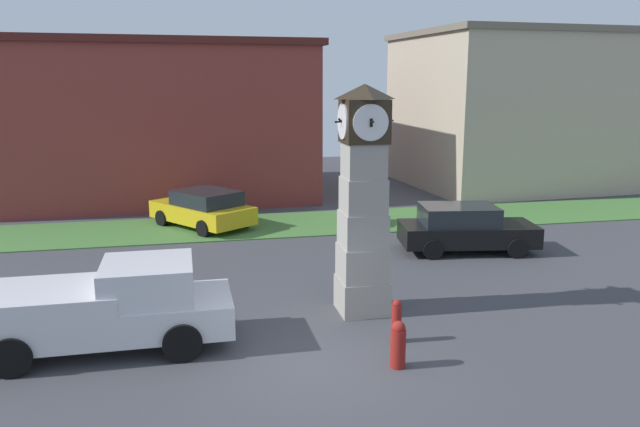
{
  "coord_description": "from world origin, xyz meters",
  "views": [
    {
      "loc": [
        -2.42,
        -11.23,
        5.58
      ],
      "look_at": [
        0.65,
        3.11,
        2.44
      ],
      "focal_mm": 35.0,
      "sensor_mm": 36.0,
      "label": 1
    }
  ],
  "objects_px": {
    "clock_tower": "(363,207)",
    "car_far_lot": "(203,208)",
    "bench": "(365,212)",
    "bollard_mid_row": "(398,344)",
    "car_end_of_row": "(465,228)",
    "pickup_truck": "(105,307)",
    "bollard_near_tower": "(396,321)"
  },
  "relations": [
    {
      "from": "car_end_of_row",
      "to": "bollard_mid_row",
      "type": "bearing_deg",
      "value": -122.87
    },
    {
      "from": "pickup_truck",
      "to": "bollard_mid_row",
      "type": "bearing_deg",
      "value": -20.4
    },
    {
      "from": "car_end_of_row",
      "to": "bench",
      "type": "height_order",
      "value": "car_end_of_row"
    },
    {
      "from": "bollard_mid_row",
      "to": "car_far_lot",
      "type": "relative_size",
      "value": 0.21
    },
    {
      "from": "bollard_mid_row",
      "to": "pickup_truck",
      "type": "xyz_separation_m",
      "value": [
        -5.74,
        2.14,
        0.44
      ]
    },
    {
      "from": "car_far_lot",
      "to": "car_end_of_row",
      "type": "height_order",
      "value": "car_end_of_row"
    },
    {
      "from": "clock_tower",
      "to": "pickup_truck",
      "type": "distance_m",
      "value": 6.2
    },
    {
      "from": "bollard_near_tower",
      "to": "car_far_lot",
      "type": "relative_size",
      "value": 0.21
    },
    {
      "from": "clock_tower",
      "to": "car_end_of_row",
      "type": "relative_size",
      "value": 1.19
    },
    {
      "from": "bollard_near_tower",
      "to": "car_far_lot",
      "type": "distance_m",
      "value": 12.41
    },
    {
      "from": "clock_tower",
      "to": "pickup_truck",
      "type": "height_order",
      "value": "clock_tower"
    },
    {
      "from": "car_end_of_row",
      "to": "pickup_truck",
      "type": "height_order",
      "value": "pickup_truck"
    },
    {
      "from": "bench",
      "to": "car_end_of_row",
      "type": "bearing_deg",
      "value": -64.14
    },
    {
      "from": "pickup_truck",
      "to": "car_far_lot",
      "type": "bearing_deg",
      "value": 77.73
    },
    {
      "from": "bollard_mid_row",
      "to": "pickup_truck",
      "type": "relative_size",
      "value": 0.18
    },
    {
      "from": "pickup_truck",
      "to": "bench",
      "type": "distance_m",
      "value": 13.18
    },
    {
      "from": "bollard_near_tower",
      "to": "bollard_mid_row",
      "type": "distance_m",
      "value": 1.23
    },
    {
      "from": "clock_tower",
      "to": "bench",
      "type": "height_order",
      "value": "clock_tower"
    },
    {
      "from": "bollard_near_tower",
      "to": "car_end_of_row",
      "type": "relative_size",
      "value": 0.21
    },
    {
      "from": "car_far_lot",
      "to": "clock_tower",
      "type": "bearing_deg",
      "value": -70.38
    },
    {
      "from": "car_end_of_row",
      "to": "bench",
      "type": "bearing_deg",
      "value": 115.86
    },
    {
      "from": "car_far_lot",
      "to": "bench",
      "type": "xyz_separation_m",
      "value": [
        6.22,
        -0.87,
        -0.23
      ]
    },
    {
      "from": "bollard_mid_row",
      "to": "car_end_of_row",
      "type": "xyz_separation_m",
      "value": [
        4.98,
        7.71,
        0.3
      ]
    },
    {
      "from": "clock_tower",
      "to": "bollard_mid_row",
      "type": "height_order",
      "value": "clock_tower"
    },
    {
      "from": "bollard_near_tower",
      "to": "pickup_truck",
      "type": "distance_m",
      "value": 6.2
    },
    {
      "from": "clock_tower",
      "to": "bollard_mid_row",
      "type": "xyz_separation_m",
      "value": [
        -0.14,
        -3.12,
        -2.14
      ]
    },
    {
      "from": "pickup_truck",
      "to": "bench",
      "type": "relative_size",
      "value": 3.3
    },
    {
      "from": "clock_tower",
      "to": "car_far_lot",
      "type": "distance_m",
      "value": 10.66
    },
    {
      "from": "car_end_of_row",
      "to": "clock_tower",
      "type": "bearing_deg",
      "value": -136.47
    },
    {
      "from": "clock_tower",
      "to": "bollard_near_tower",
      "type": "bearing_deg",
      "value": -83.46
    },
    {
      "from": "clock_tower",
      "to": "car_far_lot",
      "type": "height_order",
      "value": "clock_tower"
    },
    {
      "from": "bollard_near_tower",
      "to": "bollard_mid_row",
      "type": "height_order",
      "value": "same"
    }
  ]
}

